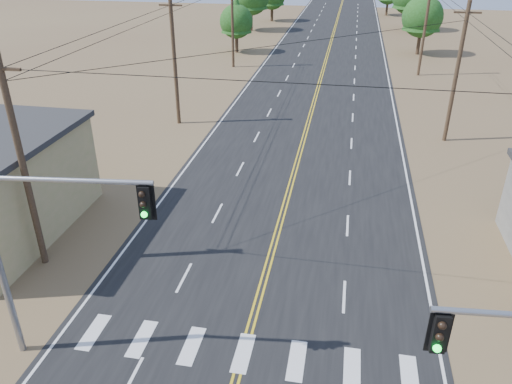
# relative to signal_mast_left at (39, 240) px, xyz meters

# --- Properties ---
(road) EXTENTS (15.00, 200.00, 0.02)m
(road) POSITION_rel_signal_mast_left_xyz_m (6.57, 23.13, -4.96)
(road) COLOR black
(road) RESTS_ON ground
(utility_pole_left_near) EXTENTS (1.80, 0.30, 10.00)m
(utility_pole_left_near) POSITION_rel_signal_mast_left_xyz_m (-3.93, 5.13, 0.15)
(utility_pole_left_near) COLOR #4C3826
(utility_pole_left_near) RESTS_ON ground
(utility_pole_left_mid) EXTENTS (1.80, 0.30, 10.00)m
(utility_pole_left_mid) POSITION_rel_signal_mast_left_xyz_m (-3.93, 25.13, 0.15)
(utility_pole_left_mid) COLOR #4C3826
(utility_pole_left_mid) RESTS_ON ground
(utility_pole_left_far) EXTENTS (1.80, 0.30, 10.00)m
(utility_pole_left_far) POSITION_rel_signal_mast_left_xyz_m (-3.93, 45.13, 0.15)
(utility_pole_left_far) COLOR #4C3826
(utility_pole_left_far) RESTS_ON ground
(utility_pole_right_mid) EXTENTS (1.80, 0.30, 10.00)m
(utility_pole_right_mid) POSITION_rel_signal_mast_left_xyz_m (17.07, 25.13, 0.15)
(utility_pole_right_mid) COLOR #4C3826
(utility_pole_right_mid) RESTS_ON ground
(utility_pole_right_far) EXTENTS (1.80, 0.30, 10.00)m
(utility_pole_right_far) POSITION_rel_signal_mast_left_xyz_m (17.07, 45.13, 0.15)
(utility_pole_right_far) COLOR #4C3826
(utility_pole_right_far) RESTS_ON ground
(signal_mast_left) EXTENTS (5.77, 0.90, 7.38)m
(signal_mast_left) POSITION_rel_signal_mast_left_xyz_m (0.00, 0.00, 0.00)
(signal_mast_left) COLOR gray
(signal_mast_left) RESTS_ON ground
(tree_left_near) EXTENTS (4.26, 4.26, 7.11)m
(tree_left_near) POSITION_rel_signal_mast_left_xyz_m (-5.30, 53.13, -0.63)
(tree_left_near) COLOR #3F2D1E
(tree_left_near) RESTS_ON ground
(tree_right_near) EXTENTS (5.08, 5.08, 8.47)m
(tree_right_near) POSITION_rel_signal_mast_left_xyz_m (18.03, 56.27, 0.21)
(tree_right_near) COLOR #3F2D1E
(tree_right_near) RESTS_ON ground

